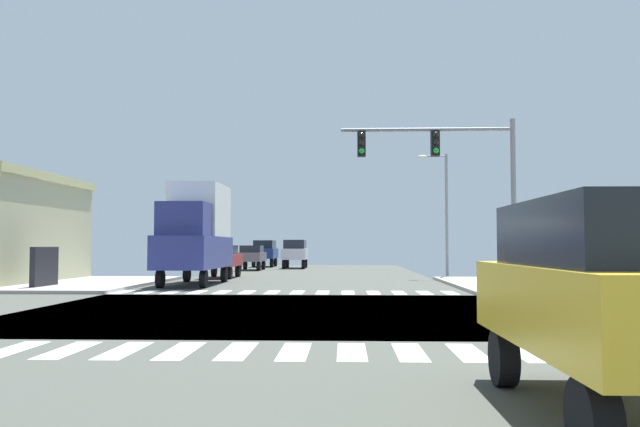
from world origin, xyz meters
The scene contains 13 objects.
ground centered at (0.00, 0.00, -0.03)m, with size 90.00×90.00×0.05m.
sidewalk_corner_ne centered at (13.00, 12.00, 0.07)m, with size 12.00×12.00×0.14m.
sidewalk_corner_nw centered at (-13.00, 12.00, 0.07)m, with size 12.00×12.00×0.14m.
crosswalk_near centered at (-0.25, -7.30, 0.00)m, with size 13.50×2.00×0.01m.
crosswalk_far centered at (-0.25, 7.30, 0.00)m, with size 13.50×2.00×0.01m.
traffic_signal_mast centered at (6.10, 6.88, 5.02)m, with size 6.78×0.55×6.79m.
street_lamp centered at (7.76, 19.56, 4.35)m, with size 1.78×0.32×7.17m.
suv_nearside_1 centered at (5.00, -11.58, 1.39)m, with size 1.96×4.60×2.34m.
sedan_crossing_2 centered at (-5.00, 31.51, 1.12)m, with size 1.80×4.30×1.88m.
sedan_queued_3 centered at (-5.00, 19.11, 1.12)m, with size 1.80×4.30×1.88m.
suv_leading_2 centered at (-2.00, 35.85, 1.39)m, with size 1.96×4.60×2.34m.
box_truck_middle_1 centered at (-5.00, 12.54, 2.56)m, with size 2.40×7.20×4.85m.
suv_outer_3 centered at (-5.00, 39.79, 1.39)m, with size 1.96×4.60×2.34m.
Camera 1 is at (2.13, -18.85, 1.83)m, focal length 37.07 mm.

